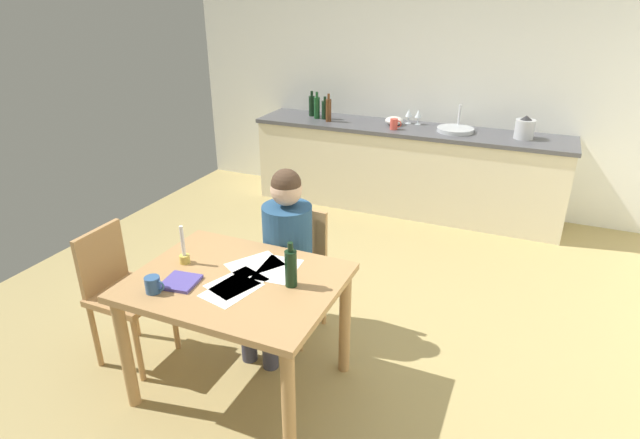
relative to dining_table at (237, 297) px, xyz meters
The scene contains 25 objects.
ground_plane 1.07m from the dining_table, 79.67° to the left, with size 5.20×5.20×0.04m, color tan.
wall_back 3.51m from the dining_table, 87.46° to the left, with size 5.20×0.12×2.60m, color silver.
kitchen_counter 3.09m from the dining_table, 87.16° to the left, with size 3.22×0.64×0.90m.
dining_table is the anchor object (origin of this frame).
chair_at_table 0.70m from the dining_table, 88.35° to the left, with size 0.43×0.43×0.86m.
person_seated 0.53m from the dining_table, 88.84° to the left, with size 0.34×0.61×1.19m.
chair_side_empty 0.84m from the dining_table, behind, with size 0.40×0.40×0.88m.
coffee_mug 0.46m from the dining_table, 138.29° to the right, with size 0.12×0.08×0.09m.
candlestick 0.41m from the dining_table, behind, with size 0.06×0.06×0.23m.
book_magazine 0.32m from the dining_table, 147.20° to the right, with size 0.18×0.18×0.02m, color #52469D.
paper_letter 0.13m from the dining_table, 52.42° to the right, with size 0.21×0.30×0.00m, color white.
paper_bill 0.17m from the dining_table, 68.96° to the right, with size 0.21×0.30×0.00m, color white.
paper_envelope 0.27m from the dining_table, 48.40° to the left, with size 0.21×0.30×0.00m, color white.
paper_receipt 0.21m from the dining_table, 85.00° to the left, with size 0.21×0.30×0.00m, color white.
wine_bottle_on_table 0.39m from the dining_table, 11.08° to the left, with size 0.07×0.07×0.26m.
sink_unit 3.16m from the dining_table, 78.45° to the left, with size 0.36×0.36×0.24m.
bottle_oil 3.32m from the dining_table, 106.98° to the left, with size 0.07×0.07×0.27m.
bottle_vinegar 3.20m from the dining_table, 105.72° to the left, with size 0.06×0.06×0.29m.
bottle_wine_red 3.19m from the dining_table, 104.08° to the left, with size 0.07×0.07×0.24m.
bottle_sauce 3.09m from the dining_table, 103.05° to the left, with size 0.06×0.06×0.29m.
mixing_bowl 3.13m from the dining_table, 90.12° to the left, with size 0.19×0.19×0.08m, color white.
stovetop_kettle 3.35m from the dining_table, 67.63° to the left, with size 0.18×0.18×0.22m.
wine_glass_near_sink 3.26m from the dining_table, 86.17° to the left, with size 0.07×0.07×0.15m.
wine_glass_by_kettle 3.25m from the dining_table, 87.96° to the left, with size 0.07×0.07×0.15m.
teacup_on_counter 2.95m from the dining_table, 89.09° to the left, with size 0.12×0.08×0.11m.
Camera 1 is at (1.24, -2.89, 2.20)m, focal length 28.89 mm.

